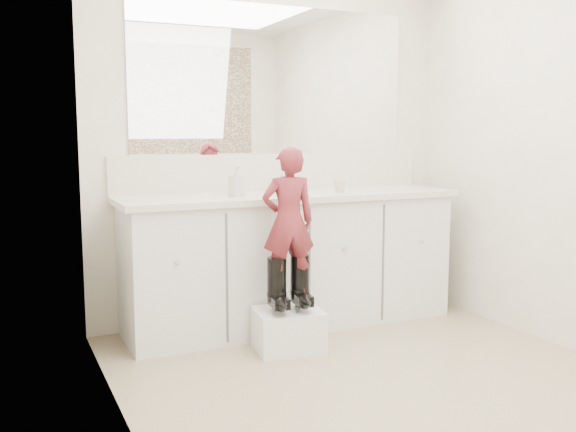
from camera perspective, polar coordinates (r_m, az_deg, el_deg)
name	(u,v)px	position (r m, az deg, el deg)	size (l,w,h in m)	color
floor	(393,389)	(3.40, 9.34, -14.91)	(3.00, 3.00, 0.00)	#89725A
wall_back	(274,145)	(4.47, -1.25, 6.31)	(2.60, 2.60, 0.00)	beige
wall_left	(126,155)	(2.64, -14.24, 5.30)	(3.00, 3.00, 0.00)	beige
vanity_cabinet	(291,262)	(4.30, 0.25, -4.13)	(2.20, 0.55, 0.85)	silver
countertop	(292,196)	(4.22, 0.34, 1.76)	(2.28, 0.58, 0.04)	beige
backsplash	(275,172)	(4.46, -1.16, 3.93)	(2.28, 0.03, 0.25)	beige
mirror	(275,80)	(4.47, -1.20, 11.96)	(2.00, 0.02, 1.00)	white
faucet	(282,184)	(4.37, -0.58, 2.87)	(0.08, 0.08, 0.10)	silver
cup	(340,186)	(4.32, 4.63, 2.67)	(0.09, 0.09, 0.08)	beige
soap_bottle	(237,181)	(4.03, -4.57, 3.10)	(0.09, 0.09, 0.19)	beige
step_stool	(288,330)	(3.86, 0.03, -10.11)	(0.39, 0.32, 0.25)	white
boot_left	(277,285)	(3.76, -1.02, -6.12)	(0.12, 0.21, 0.32)	black
boot_right	(300,282)	(3.82, 1.05, -5.90)	(0.12, 0.21, 0.32)	black
toddler	(288,221)	(3.72, 0.03, -0.47)	(0.31, 0.21, 0.86)	#B63840
toothbrush	(299,200)	(3.73, 1.00, 1.42)	(0.01, 0.01, 0.14)	#F860B8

